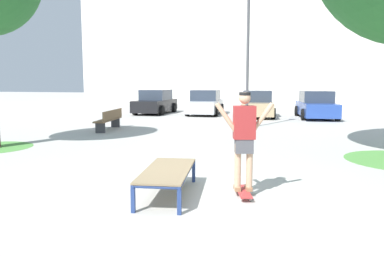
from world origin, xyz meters
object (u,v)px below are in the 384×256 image
park_bench (110,119)px  car_black (156,103)px  light_post (248,37)px  car_blue (316,106)px  skate_box (167,172)px  skater (244,134)px  car_tan (257,105)px  skateboard (243,192)px  car_silver (205,103)px

park_bench → car_black: bearing=99.1°
car_black → light_post: 9.66m
car_blue → light_post: light_post is taller
skate_box → skater: 1.46m
car_black → car_tan: size_ratio=0.97×
skater → car_tan: bearing=95.7°
car_black → skateboard: bearing=-63.2°
car_silver → skate_box: bearing=-77.9°
skater → car_blue: 15.44m
skate_box → car_blue: (2.96, 15.67, 0.28)m
skateboard → park_bench: park_bench is taller
skate_box → skateboard: skate_box is taller
car_silver → car_tan: same height
skateboard → car_blue: size_ratio=0.19×
car_tan → park_bench: car_tan is taller
light_post → car_tan: bearing=92.2°
car_tan → light_post: 6.53m
car_black → car_silver: bearing=2.9°
car_tan → skateboard: bearing=-84.3°
car_black → skate_box: bearing=-67.3°
car_black → light_post: bearing=-42.9°
skate_box → car_black: size_ratio=0.47×
car_blue → light_post: (-3.01, -5.73, 3.13)m
skate_box → skater: bearing=14.5°
skater → car_tan: (-1.54, 15.34, -0.38)m
skateboard → car_tan: bearing=95.7°
skateboard → car_black: bearing=116.8°
skater → skate_box: bearing=-165.5°
park_bench → light_post: size_ratio=0.42×
car_black → car_blue: 9.72m
skateboard → car_tan: car_tan is taller
skate_box → light_post: size_ratio=0.34×
car_tan → park_bench: bearing=-123.0°
car_silver → car_blue: bearing=-5.8°
car_silver → light_post: size_ratio=0.74×
skateboard → car_tan: size_ratio=0.19×
skate_box → car_tan: car_tan is taller
car_tan → car_black: bearing=175.6°
skateboard → park_bench: bearing=131.8°
skate_box → car_black: 17.51m
skater → park_bench: skater is taller
car_tan → car_blue: size_ratio=1.00×
skate_box → car_silver: bearing=102.1°
skate_box → park_bench: park_bench is taller
car_black → park_bench: car_black is taller
car_silver → car_blue: (6.47, -0.66, 0.00)m
skate_box → skateboard: (1.26, 0.33, -0.34)m
car_blue → light_post: 7.19m
car_black → light_post: light_post is taller
car_silver → car_tan: (3.24, -0.66, 0.00)m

